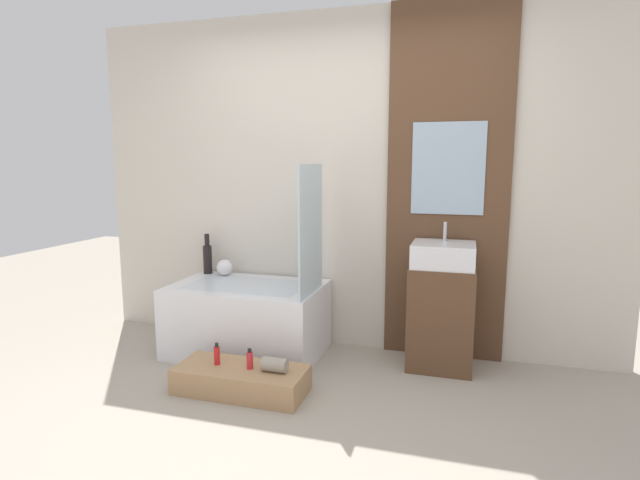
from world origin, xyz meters
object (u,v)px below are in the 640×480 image
at_px(bathtub, 248,318).
at_px(vase_round_light, 225,268).
at_px(bottle_soap_primary, 217,355).
at_px(bottle_soap_secondary, 250,360).
at_px(sink, 443,255).
at_px(vase_tall_dark, 208,257).
at_px(wooden_step_bench, 241,379).

distance_m(bathtub, vase_round_light, 0.52).
height_order(vase_round_light, bottle_soap_primary, vase_round_light).
xyz_separation_m(bathtub, bottle_soap_primary, (0.08, -0.64, -0.04)).
distance_m(bathtub, bottle_soap_secondary, 0.71).
bearing_deg(sink, vase_tall_dark, 176.03).
distance_m(bathtub, vase_tall_dark, 0.69).
height_order(wooden_step_bench, sink, sink).
relative_size(bathtub, sink, 2.66).
xyz_separation_m(sink, vase_round_light, (-1.76, 0.10, -0.22)).
relative_size(sink, vase_round_light, 3.25).
bearing_deg(wooden_step_bench, vase_tall_dark, 128.52).
xyz_separation_m(wooden_step_bench, bottle_soap_primary, (-0.17, 0.00, 0.15)).
height_order(vase_tall_dark, bottle_soap_secondary, vase_tall_dark).
bearing_deg(bottle_soap_secondary, vase_tall_dark, 130.85).
distance_m(wooden_step_bench, vase_round_light, 1.17).
xyz_separation_m(bathtub, wooden_step_bench, (0.25, -0.64, -0.19)).
xyz_separation_m(wooden_step_bench, vase_round_light, (-0.56, 0.89, 0.52)).
xyz_separation_m(wooden_step_bench, vase_tall_dark, (-0.73, 0.92, 0.59)).
bearing_deg(sink, vase_round_light, 176.62).
bearing_deg(vase_tall_dark, vase_round_light, -9.91).
bearing_deg(vase_round_light, vase_tall_dark, 170.09).
relative_size(vase_round_light, bottle_soap_primary, 0.92).
relative_size(bottle_soap_primary, bottle_soap_secondary, 1.09).
relative_size(bathtub, vase_round_light, 8.65).
height_order(bathtub, wooden_step_bench, bathtub).
bearing_deg(bottle_soap_secondary, wooden_step_bench, 180.00).
distance_m(vase_tall_dark, bottle_soap_secondary, 1.30).
bearing_deg(bathtub, bottle_soap_primary, -83.09).
relative_size(vase_tall_dark, bottle_soap_primary, 2.33).
height_order(bathtub, bottle_soap_primary, bathtub).
height_order(bathtub, sink, sink).
bearing_deg(bottle_soap_primary, bathtub, 96.91).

